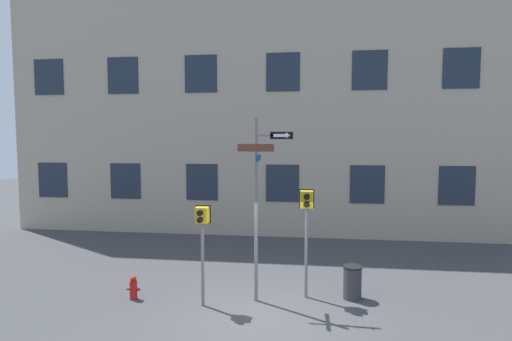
% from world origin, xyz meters
% --- Properties ---
extents(ground_plane, '(60.00, 60.00, 0.00)m').
position_xyz_m(ground_plane, '(0.00, 0.00, 0.00)').
color(ground_plane, '#424244').
extents(building_facade, '(24.00, 0.63, 13.63)m').
position_xyz_m(building_facade, '(-0.00, 7.90, 6.81)').
color(building_facade, tan).
rests_on(building_facade, ground_plane).
extents(street_sign_pole, '(1.36, 0.86, 4.62)m').
position_xyz_m(street_sign_pole, '(-0.16, 0.88, 2.71)').
color(street_sign_pole, slate).
rests_on(street_sign_pole, ground_plane).
extents(pedestrian_signal_left, '(0.36, 0.40, 2.47)m').
position_xyz_m(pedestrian_signal_left, '(-1.49, 0.41, 1.93)').
color(pedestrian_signal_left, slate).
rests_on(pedestrian_signal_left, ground_plane).
extents(pedestrian_signal_right, '(0.39, 0.40, 2.80)m').
position_xyz_m(pedestrian_signal_right, '(1.02, 1.26, 2.22)').
color(pedestrian_signal_right, slate).
rests_on(pedestrian_signal_right, ground_plane).
extents(fire_hydrant, '(0.35, 0.19, 0.60)m').
position_xyz_m(fire_hydrant, '(-3.36, 0.57, 0.29)').
color(fire_hydrant, red).
rests_on(fire_hydrant, ground_plane).
extents(trash_bin, '(0.49, 0.49, 0.86)m').
position_xyz_m(trash_bin, '(2.20, 1.33, 0.43)').
color(trash_bin, '#333338').
rests_on(trash_bin, ground_plane).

